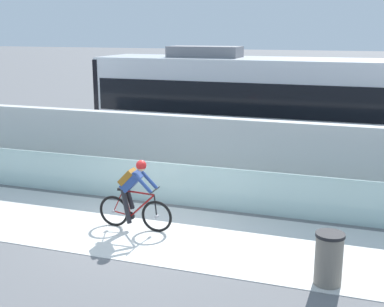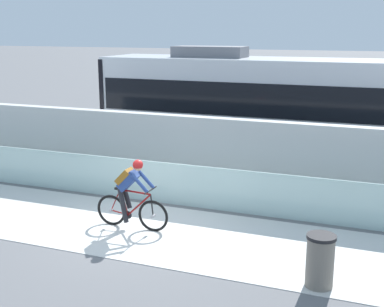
{
  "view_description": "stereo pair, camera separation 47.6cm",
  "coord_description": "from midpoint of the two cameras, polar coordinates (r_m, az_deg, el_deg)",
  "views": [
    {
      "loc": [
        4.65,
        -9.9,
        4.39
      ],
      "look_at": [
        0.39,
        2.35,
        1.25
      ],
      "focal_mm": 48.5,
      "sensor_mm": 36.0,
      "label": 1
    },
    {
      "loc": [
        5.09,
        -9.74,
        4.39
      ],
      "look_at": [
        0.39,
        2.35,
        1.25
      ],
      "focal_mm": 48.5,
      "sensor_mm": 36.0,
      "label": 2
    }
  ],
  "objects": [
    {
      "name": "tram",
      "position": [
        17.24,
        8.94,
        5.12
      ],
      "size": [
        11.06,
        2.54,
        3.81
      ],
      "color": "silver",
      "rests_on": "ground"
    },
    {
      "name": "trash_bin",
      "position": [
        9.44,
        15.34,
        -11.34
      ],
      "size": [
        0.51,
        0.51,
        0.96
      ],
      "color": "slate",
      "rests_on": "ground"
    },
    {
      "name": "ground_plane",
      "position": [
        11.81,
        -4.82,
        -8.27
      ],
      "size": [
        200.0,
        200.0,
        0.0
      ],
      "primitive_type": "plane",
      "color": "slate"
    },
    {
      "name": "tram_rail_near",
      "position": [
        17.25,
        4.13,
        -1.16
      ],
      "size": [
        32.0,
        0.08,
        0.01
      ],
      "primitive_type": "cube",
      "color": "#595654",
      "rests_on": "ground"
    },
    {
      "name": "concrete_barrier_wall",
      "position": [
        14.72,
        1.33,
        0.27
      ],
      "size": [
        32.0,
        0.36,
        1.99
      ],
      "primitive_type": "cube",
      "color": "silver",
      "rests_on": "ground"
    },
    {
      "name": "tram_rail_far",
      "position": [
        18.58,
        5.44,
        -0.11
      ],
      "size": [
        32.0,
        0.08,
        0.01
      ],
      "primitive_type": "cube",
      "color": "#595654",
      "rests_on": "ground"
    },
    {
      "name": "bike_path_deck",
      "position": [
        11.8,
        -4.82,
        -8.24
      ],
      "size": [
        32.0,
        3.2,
        0.01
      ],
      "primitive_type": "cube",
      "color": "silver",
      "rests_on": "ground"
    },
    {
      "name": "glass_parapet",
      "position": [
        13.22,
        -1.35,
        -3.33
      ],
      "size": [
        32.0,
        0.05,
        1.08
      ],
      "primitive_type": "cube",
      "color": "silver",
      "rests_on": "ground"
    },
    {
      "name": "cyclist_on_bike",
      "position": [
        11.6,
        -5.56,
        -4.49
      ],
      "size": [
        1.77,
        0.58,
        1.61
      ],
      "color": "black",
      "rests_on": "ground"
    }
  ]
}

